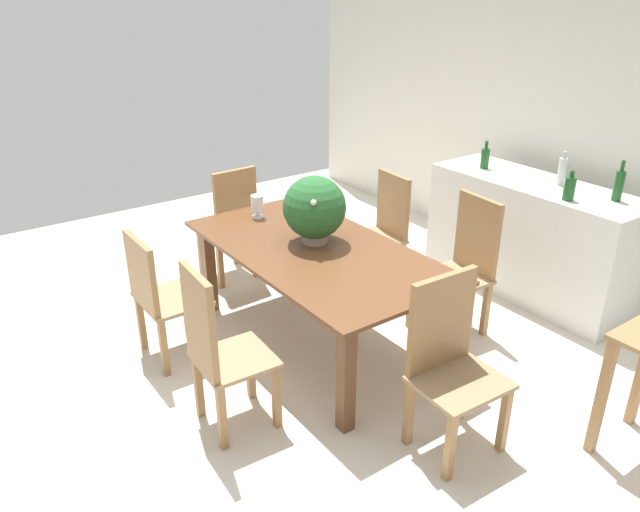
% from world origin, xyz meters
% --- Properties ---
extents(ground_plane, '(7.04, 7.04, 0.00)m').
position_xyz_m(ground_plane, '(0.00, 0.00, 0.00)').
color(ground_plane, silver).
extents(back_wall, '(6.40, 0.10, 2.60)m').
position_xyz_m(back_wall, '(0.00, 2.60, 1.30)').
color(back_wall, beige).
rests_on(back_wall, ground).
extents(dining_table, '(1.98, 1.04, 0.74)m').
position_xyz_m(dining_table, '(0.00, 0.09, 0.63)').
color(dining_table, brown).
rests_on(dining_table, ground).
extents(chair_foot_end, '(0.42, 0.50, 1.01)m').
position_xyz_m(chair_foot_end, '(1.25, 0.09, 0.55)').
color(chair_foot_end, olive).
rests_on(chair_foot_end, ground).
extents(chair_near_left, '(0.48, 0.42, 0.92)m').
position_xyz_m(chair_near_left, '(-0.44, -0.89, 0.52)').
color(chair_near_left, olive).
rests_on(chair_near_left, ground).
extents(chair_head_end, '(0.44, 0.44, 1.01)m').
position_xyz_m(chair_head_end, '(-1.25, 0.09, 0.55)').
color(chair_head_end, olive).
rests_on(chair_head_end, ground).
extents(chair_far_left, '(0.46, 0.48, 0.97)m').
position_xyz_m(chair_far_left, '(-0.44, 1.07, 0.53)').
color(chair_far_left, olive).
rests_on(chair_far_left, ground).
extents(chair_near_right, '(0.43, 0.44, 1.04)m').
position_xyz_m(chair_near_right, '(0.44, -0.89, 0.56)').
color(chair_near_right, olive).
rests_on(chair_near_right, ground).
extents(chair_far_right, '(0.48, 0.52, 1.02)m').
position_xyz_m(chair_far_right, '(0.45, 1.08, 0.55)').
color(chair_far_right, olive).
rests_on(chair_far_right, ground).
extents(flower_centerpiece, '(0.43, 0.43, 0.47)m').
position_xyz_m(flower_centerpiece, '(-0.10, 0.15, 0.99)').
color(flower_centerpiece, gray).
rests_on(flower_centerpiece, dining_table).
extents(crystal_vase_left, '(0.09, 0.09, 0.19)m').
position_xyz_m(crystal_vase_left, '(-0.45, 0.36, 0.85)').
color(crystal_vase_left, silver).
rests_on(crystal_vase_left, dining_table).
extents(crystal_vase_center_near, '(0.10, 0.10, 0.18)m').
position_xyz_m(crystal_vase_center_near, '(-0.74, 0.06, 0.85)').
color(crystal_vase_center_near, silver).
rests_on(crystal_vase_center_near, dining_table).
extents(wine_glass, '(0.06, 0.06, 0.16)m').
position_xyz_m(wine_glass, '(-0.59, 0.28, 0.86)').
color(wine_glass, silver).
rests_on(wine_glass, dining_table).
extents(kitchen_counter, '(1.74, 0.60, 0.94)m').
position_xyz_m(kitchen_counter, '(0.35, 2.00, 0.47)').
color(kitchen_counter, silver).
rests_on(kitchen_counter, ground).
extents(wine_bottle_green, '(0.07, 0.07, 0.30)m').
position_xyz_m(wine_bottle_green, '(0.94, 2.10, 1.06)').
color(wine_bottle_green, '#194C1E').
rests_on(wine_bottle_green, kitchen_counter).
extents(wine_bottle_clear, '(0.07, 0.07, 0.23)m').
position_xyz_m(wine_bottle_clear, '(-0.17, 1.96, 1.04)').
color(wine_bottle_clear, '#194C1E').
rests_on(wine_bottle_clear, kitchen_counter).
extents(wine_bottle_tall, '(0.06, 0.06, 0.27)m').
position_xyz_m(wine_bottle_tall, '(0.48, 2.08, 1.06)').
color(wine_bottle_tall, '#B2BFB7').
rests_on(wine_bottle_tall, kitchen_counter).
extents(wine_bottle_amber, '(0.08, 0.08, 0.22)m').
position_xyz_m(wine_bottle_amber, '(0.73, 1.82, 1.03)').
color(wine_bottle_amber, '#194C1E').
rests_on(wine_bottle_amber, kitchen_counter).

